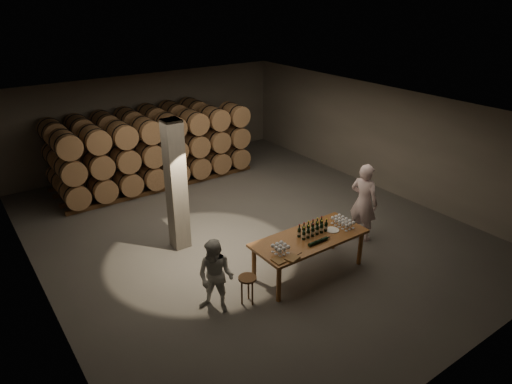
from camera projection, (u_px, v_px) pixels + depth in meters
room at (176, 186)px, 10.64m from camera, size 12.00×12.00×12.00m
tasting_table at (310, 241)px, 9.92m from camera, size 2.60×1.10×0.90m
barrel_stack_back at (132, 142)px, 14.96m from camera, size 5.48×0.95×2.31m
barrel_stack_front at (161, 151)px, 14.13m from camera, size 6.26×0.95×2.31m
bottle_cluster at (313, 229)px, 9.96m from camera, size 0.73×0.23×0.31m
lying_bottles at (318, 241)px, 9.63m from camera, size 0.60×0.08×0.08m
glass_cluster_left at (280, 247)px, 9.25m from camera, size 0.31×0.31×0.19m
glass_cluster_right at (343, 221)px, 10.30m from camera, size 0.31×0.53×0.18m
plate at (332, 230)px, 10.15m from camera, size 0.30×0.30×0.02m
notebook_near at (292, 258)px, 9.08m from camera, size 0.32×0.29×0.03m
notebook_corner at (279, 261)px, 9.01m from camera, size 0.21×0.26×0.02m
pen at (299, 254)px, 9.25m from camera, size 0.14×0.03×0.01m
stool at (247, 282)px, 9.05m from camera, size 0.37×0.37×0.61m
person_man at (364, 202)px, 11.25m from camera, size 0.63×0.82×2.00m
person_woman at (216, 276)px, 8.75m from camera, size 0.92×0.95×1.55m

